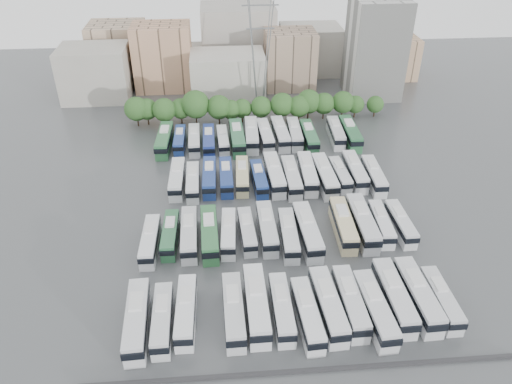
{
  "coord_description": "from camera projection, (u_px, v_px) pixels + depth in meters",
  "views": [
    {
      "loc": [
        -9.31,
        -72.98,
        53.49
      ],
      "look_at": [
        -2.81,
        4.81,
        3.0
      ],
      "focal_mm": 35.0,
      "sensor_mm": 36.0,
      "label": 1
    }
  ],
  "objects": [
    {
      "name": "bus_r0_s2",
      "position": [
        186.0,
        311.0,
        69.43
      ],
      "size": [
        2.87,
        12.04,
        3.76
      ],
      "rotation": [
        0.0,
        0.0,
        -0.02
      ],
      "color": "white",
      "rests_on": "ground"
    },
    {
      "name": "bus_r2_s7",
      "position": [
        274.0,
        174.0,
        100.29
      ],
      "size": [
        3.41,
        13.47,
        4.2
      ],
      "rotation": [
        0.0,
        0.0,
        0.04
      ],
      "color": "silver",
      "rests_on": "ground"
    },
    {
      "name": "bus_r1_s11",
      "position": [
        362.0,
        222.0,
        86.44
      ],
      "size": [
        3.03,
        13.69,
        4.29
      ],
      "rotation": [
        0.0,
        0.0,
        -0.0
      ],
      "color": "silver",
      "rests_on": "ground"
    },
    {
      "name": "bus_r1_s5",
      "position": [
        247.0,
        231.0,
        85.12
      ],
      "size": [
        2.86,
        10.95,
        3.41
      ],
      "rotation": [
        0.0,
        0.0,
        0.05
      ],
      "color": "silver",
      "rests_on": "ground"
    },
    {
      "name": "apartment_tower",
      "position": [
        375.0,
        48.0,
        134.62
      ],
      "size": [
        14.0,
        14.0,
        26.0
      ],
      "primitive_type": "cube",
      "color": "silver",
      "rests_on": "ground"
    },
    {
      "name": "bus_r2_s13",
      "position": [
        374.0,
        175.0,
        100.26
      ],
      "size": [
        2.94,
        12.16,
        3.8
      ],
      "rotation": [
        0.0,
        0.0,
        -0.02
      ],
      "color": "silver",
      "rests_on": "ground"
    },
    {
      "name": "bus_r0_s11",
      "position": [
        394.0,
        296.0,
        71.55
      ],
      "size": [
        3.06,
        13.32,
        4.17
      ],
      "rotation": [
        0.0,
        0.0,
        0.01
      ],
      "color": "silver",
      "rests_on": "ground"
    },
    {
      "name": "bus_r3_s1",
      "position": [
        180.0,
        140.0,
        113.93
      ],
      "size": [
        2.51,
        10.9,
        3.41
      ],
      "rotation": [
        0.0,
        0.0,
        -0.01
      ],
      "color": "navy",
      "rests_on": "ground"
    },
    {
      "name": "bus_r2_s5",
      "position": [
        242.0,
        176.0,
        100.28
      ],
      "size": [
        3.1,
        11.81,
        3.67
      ],
      "rotation": [
        0.0,
        0.0,
        -0.05
      ],
      "color": "#C8BE89",
      "rests_on": "ground"
    },
    {
      "name": "bus_r1_s1",
      "position": [
        170.0,
        234.0,
        84.29
      ],
      "size": [
        2.69,
        11.15,
        3.48
      ],
      "rotation": [
        0.0,
        0.0,
        -0.02
      ],
      "color": "#2C673F",
      "rests_on": "ground"
    },
    {
      "name": "bus_r1_s10",
      "position": [
        343.0,
        224.0,
        86.18
      ],
      "size": [
        3.22,
        13.01,
        4.06
      ],
      "rotation": [
        0.0,
        0.0,
        -0.03
      ],
      "color": "beige",
      "rests_on": "ground"
    },
    {
      "name": "parapet",
      "position": [
        303.0,
        371.0,
        63.02
      ],
      "size": [
        56.0,
        0.5,
        0.5
      ],
      "primitive_type": "cube",
      "color": "#2D2D30",
      "rests_on": "ground"
    },
    {
      "name": "bus_r2_s10",
      "position": [
        325.0,
        175.0,
        99.84
      ],
      "size": [
        3.35,
        13.48,
        4.2
      ],
      "rotation": [
        0.0,
        0.0,
        0.03
      ],
      "color": "silver",
      "rests_on": "ground"
    },
    {
      "name": "bus_r2_s6",
      "position": [
        259.0,
        179.0,
        99.4
      ],
      "size": [
        2.97,
        11.37,
        3.54
      ],
      "rotation": [
        0.0,
        0.0,
        0.05
      ],
      "color": "navy",
      "rests_on": "ground"
    },
    {
      "name": "bus_r3_s6",
      "position": [
        252.0,
        135.0,
        115.27
      ],
      "size": [
        3.44,
        13.52,
        4.21
      ],
      "rotation": [
        0.0,
        0.0,
        -0.04
      ],
      "color": "silver",
      "rests_on": "ground"
    },
    {
      "name": "bus_r2_s3",
      "position": [
        209.0,
        177.0,
        99.73
      ],
      "size": [
        2.85,
        12.18,
        3.81
      ],
      "rotation": [
        0.0,
        0.0,
        -0.02
      ],
      "color": "navy",
      "rests_on": "ground"
    },
    {
      "name": "city_buildings",
      "position": [
        221.0,
        55.0,
        146.11
      ],
      "size": [
        102.0,
        35.0,
        20.0
      ],
      "color": "#9E998E",
      "rests_on": "ground"
    },
    {
      "name": "bus_r0_s6",
      "position": [
        282.0,
        308.0,
        69.9
      ],
      "size": [
        2.61,
        11.81,
        3.7
      ],
      "rotation": [
        0.0,
        0.0,
        0.0
      ],
      "color": "silver",
      "rests_on": "ground"
    },
    {
      "name": "ground",
      "position": [
        274.0,
        219.0,
        90.77
      ],
      "size": [
        220.0,
        220.0,
        0.0
      ],
      "primitive_type": "plane",
      "color": "#424447",
      "rests_on": "ground"
    },
    {
      "name": "bus_r2_s8",
      "position": [
        291.0,
        177.0,
        99.52
      ],
      "size": [
        2.83,
        12.69,
        3.98
      ],
      "rotation": [
        0.0,
        0.0,
        0.0
      ],
      "color": "silver",
      "rests_on": "ground"
    },
    {
      "name": "bus_r3_s4",
      "position": [
        223.0,
        140.0,
        113.82
      ],
      "size": [
        2.79,
        10.99,
        3.42
      ],
      "rotation": [
        0.0,
        0.0,
        0.04
      ],
      "color": "white",
      "rests_on": "ground"
    },
    {
      "name": "bus_r0_s4",
      "position": [
        234.0,
        311.0,
        69.35
      ],
      "size": [
        2.95,
        12.64,
        3.95
      ],
      "rotation": [
        0.0,
        0.0,
        0.02
      ],
      "color": "silver",
      "rests_on": "ground"
    },
    {
      "name": "bus_r3_s2",
      "position": [
        194.0,
        140.0,
        113.6
      ],
      "size": [
        2.81,
        11.78,
        3.68
      ],
      "rotation": [
        0.0,
        0.0,
        0.02
      ],
      "color": "silver",
      "rests_on": "ground"
    },
    {
      "name": "bus_r3_s0",
      "position": [
        164.0,
        140.0,
        113.14
      ],
      "size": [
        3.54,
        13.35,
        4.15
      ],
      "rotation": [
        0.0,
        0.0,
        -0.05
      ],
      "color": "#2D693C",
      "rests_on": "ground"
    },
    {
      "name": "bus_r0_s13",
      "position": [
        441.0,
        299.0,
        71.48
      ],
      "size": [
        2.52,
        11.33,
        3.55
      ],
      "rotation": [
        0.0,
        0.0,
        0.0
      ],
      "color": "silver",
      "rests_on": "ground"
    },
    {
      "name": "bus_r0_s10",
      "position": [
        375.0,
        309.0,
        69.55
      ],
      "size": [
        3.48,
        13.12,
        4.08
      ],
      "rotation": [
        0.0,
        0.0,
        0.05
      ],
      "color": "silver",
      "rests_on": "ground"
    },
    {
      "name": "bus_r3_s13",
      "position": [
        350.0,
        133.0,
        115.96
      ],
      "size": [
        3.09,
        13.43,
        4.2
      ],
      "rotation": [
        0.0,
        0.0,
        -0.01
      ],
      "color": "#2C663E",
      "rests_on": "ground"
    },
    {
      "name": "bus_r3_s5",
      "position": [
        237.0,
        137.0,
        113.94
      ],
      "size": [
        3.3,
        13.74,
        4.29
      ],
      "rotation": [
        0.0,
        0.0,
        0.02
      ],
      "color": "#2D6942",
      "rests_on": "ground"
    },
    {
      "name": "bus_r2_s4",
      "position": [
        226.0,
        177.0,
        99.96
      ],
      "size": [
        2.58,
        11.74,
        3.68
      ],
      "rotation": [
        0.0,
        0.0,
        0.0
      ],
      "color": "navy",
      "rests_on": "ground"
    },
    {
      "name": "bus_r3_s7",
      "position": [
        265.0,
        135.0,
        115.37
      ],
      "size": [
        3.29,
        12.57,
        3.91
      ],
      "rotation": [
        0.0,
        0.0,
        0.05
      ],
      "color": "silver",
      "rests_on": "ground"
    },
    {
      "name": "bus_r2_s2",
      "position": [
        193.0,
        182.0,
        98.38
      ],
      "size": [
        2.63,
        11.56,
        3.62
      ],
      "rotation": [
        0.0,
        0.0,
        0.01
      ],
      "color": "silver",
      "rests_on": "ground"
    },
    {
      "name": "bus_r2_s1",
      "position": [
        177.0,
        178.0,
        99.21
      ],
      "size": [
        2.9,
        12.34,
        3.86
      ],
      "rotation": [
        0.0,
        0.0,
        -0.02
      ],
      "color": "silver",
      "rests_on": "ground"
    },
    {
      "name": "tree_line",
      "position": [
        245.0,
        106.0,
        123.43
      ],
      "size": [
        64.99,
        7.5,
        8.78
      ],
      "color": "black",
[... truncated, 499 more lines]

